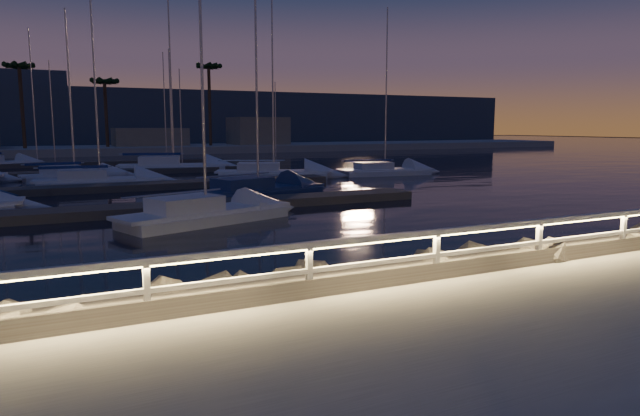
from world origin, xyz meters
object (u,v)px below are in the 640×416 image
Objects in this scene: sailboat_b at (202,213)px; sailboat_k at (171,166)px; sailboat_l at (383,170)px; guard_rail at (395,247)px; sailboat_c at (255,190)px; sailboat_h at (271,172)px; sailboat_g at (97,180)px; sailboat_j at (72,175)px.

sailboat_b is 0.80× the size of sailboat_k.
sailboat_b is 24.20m from sailboat_l.
guard_rail is 3.26× the size of sailboat_c.
sailboat_h reaches higher than sailboat_b.
sailboat_b is (-0.77, 12.50, -0.95)m from guard_rail.
sailboat_g reaches higher than sailboat_b.
sailboat_k is at bearing 84.81° from guard_rail.
sailboat_k is 1.21× the size of sailboat_l.
sailboat_g is at bearing 96.43° from guard_rail.
sailboat_l is at bearing 3.63° from sailboat_g.
sailboat_c is 12.00m from sailboat_g.
sailboat_k reaches higher than sailboat_b.
sailboat_j is at bearing 100.64° from sailboat_c.
sailboat_l reaches higher than guard_rail.
sailboat_b is at bearing 93.53° from guard_rail.
sailboat_l is (13.80, 9.05, -0.03)m from sailboat_c.
sailboat_c is 0.87× the size of sailboat_k.
guard_rail is 3.55× the size of sailboat_b.
sailboat_j is 0.93× the size of sailboat_l.
sailboat_l reaches higher than sailboat_j.
sailboat_b is 0.92× the size of sailboat_c.
sailboat_h is 1.21× the size of sailboat_j.
sailboat_g is 1.12× the size of sailboat_j.
sailboat_j is at bearing 172.43° from sailboat_l.
sailboat_j is (-8.27, 14.74, -0.02)m from sailboat_c.
sailboat_b is at bearing -76.01° from sailboat_g.
sailboat_k is at bearing 143.17° from sailboat_h.
sailboat_g is 1.03× the size of sailboat_l.
sailboat_k is (-5.34, 9.47, 0.04)m from sailboat_h.
sailboat_b is at bearing -95.41° from sailboat_h.
sailboat_k reaches higher than sailboat_c.
sailboat_j is at bearing -131.31° from sailboat_k.
sailboat_l reaches higher than sailboat_b.
sailboat_h is 8.88m from sailboat_l.
sailboat_b is at bearing -132.67° from sailboat_l.
sailboat_h reaches higher than sailboat_l.
sailboat_j is at bearing 108.46° from sailboat_g.
sailboat_b is 19.90m from sailboat_h.
sailboat_g is (-7.09, 9.68, -0.01)m from sailboat_c.
sailboat_g is 0.92× the size of sailboat_h.
sailboat_b reaches higher than sailboat_j.
guard_rail is 33.28m from sailboat_l.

